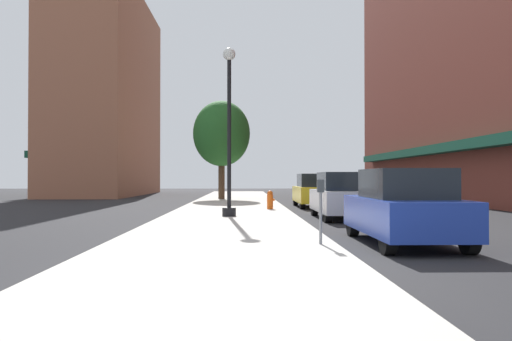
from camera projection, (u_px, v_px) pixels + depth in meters
ground_plane at (316, 208)px, 25.53m from camera, size 90.00×90.00×0.00m
sidewalk_slab at (234, 205)px, 26.44m from camera, size 4.80×50.00×0.12m
building_right_brick at (497, 17)px, 29.94m from camera, size 6.80×40.00×21.34m
building_far_background at (108, 97)px, 44.28m from camera, size 6.80×18.00×16.66m
lamppost at (229, 128)px, 18.32m from camera, size 0.48×0.48×5.90m
fire_hydrant at (270, 200)px, 22.47m from camera, size 0.33×0.26×0.79m
parking_meter_near at (321, 203)px, 10.64m from camera, size 0.14×0.09×1.31m
tree_near at (222, 134)px, 33.25m from camera, size 3.61×3.61×6.23m
car_blue at (403, 208)px, 11.51m from camera, size 1.80×4.30×1.66m
car_silver at (342, 196)px, 18.60m from camera, size 1.80×4.30×1.66m
car_yellow at (315, 191)px, 25.92m from camera, size 1.80×4.30×1.66m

